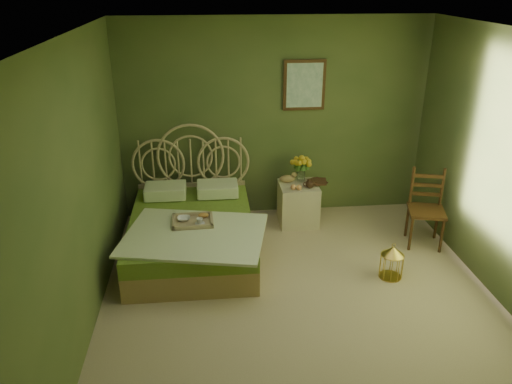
{
  "coord_description": "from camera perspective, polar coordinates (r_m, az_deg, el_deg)",
  "views": [
    {
      "loc": [
        -0.87,
        -4.03,
        3.04
      ],
      "look_at": [
        -0.36,
        1.0,
        0.83
      ],
      "focal_mm": 35.0,
      "sensor_mm": 36.0,
      "label": 1
    }
  ],
  "objects": [
    {
      "name": "book_upper",
      "position": [
        6.51,
        6.45,
        1.21
      ],
      "size": [
        0.22,
        0.27,
        0.02
      ],
      "primitive_type": "imported",
      "rotation": [
        0.0,
        0.0,
        -0.18
      ],
      "color": "#472819",
      "rests_on": "nightstand"
    },
    {
      "name": "wall_back",
      "position": [
        6.57,
        2.07,
        8.24
      ],
      "size": [
        4.0,
        0.0,
        4.0
      ],
      "primitive_type": "plane",
      "rotation": [
        1.57,
        0.0,
        0.0
      ],
      "color": "#616C38",
      "rests_on": "floor"
    },
    {
      "name": "nightstand",
      "position": [
        6.56,
        4.88,
        -0.67
      ],
      "size": [
        0.49,
        0.5,
        0.97
      ],
      "color": "beige",
      "rests_on": "floor"
    },
    {
      "name": "ceiling",
      "position": [
        4.14,
        6.69,
        17.37
      ],
      "size": [
        4.5,
        4.5,
        0.0
      ],
      "primitive_type": "plane",
      "rotation": [
        3.14,
        0.0,
        0.0
      ],
      "color": "silver",
      "rests_on": "wall_back"
    },
    {
      "name": "wall_left",
      "position": [
        4.53,
        -19.73,
        -0.44
      ],
      "size": [
        0.0,
        4.5,
        4.5
      ],
      "primitive_type": "plane",
      "rotation": [
        1.57,
        0.0,
        1.57
      ],
      "color": "#616C38",
      "rests_on": "floor"
    },
    {
      "name": "coffee_cup",
      "position": [
        5.55,
        -6.44,
        -3.32
      ],
      "size": [
        0.08,
        0.08,
        0.07
      ],
      "primitive_type": "imported",
      "rotation": [
        0.0,
        0.0,
        0.14
      ],
      "color": "white",
      "rests_on": "bed"
    },
    {
      "name": "bed",
      "position": [
        5.91,
        -7.33,
        -4.33
      ],
      "size": [
        1.67,
        2.11,
        1.3
      ],
      "color": "#A88754",
      "rests_on": "floor"
    },
    {
      "name": "wall_art",
      "position": [
        6.5,
        5.55,
        12.06
      ],
      "size": [
        0.54,
        0.04,
        0.64
      ],
      "color": "#3A1F10",
      "rests_on": "wall_back"
    },
    {
      "name": "chair",
      "position": [
        6.34,
        18.72,
        -1.18
      ],
      "size": [
        0.5,
        0.5,
        0.93
      ],
      "rotation": [
        0.0,
        0.0,
        -0.25
      ],
      "color": "#3A1F10",
      "rests_on": "floor"
    },
    {
      "name": "book_lower",
      "position": [
        6.52,
        6.44,
        1.05
      ],
      "size": [
        0.26,
        0.29,
        0.02
      ],
      "primitive_type": "imported",
      "rotation": [
        0.0,
        0.0,
        0.44
      ],
      "color": "#381E0F",
      "rests_on": "nightstand"
    },
    {
      "name": "birdcage",
      "position": [
        5.64,
        15.24,
        -7.76
      ],
      "size": [
        0.25,
        0.25,
        0.37
      ],
      "rotation": [
        0.0,
        0.0,
        -0.4
      ],
      "color": "gold",
      "rests_on": "floor"
    },
    {
      "name": "cereal_bowl",
      "position": [
        5.66,
        -8.26,
        -3.04
      ],
      "size": [
        0.15,
        0.15,
        0.04
      ],
      "primitive_type": "imported",
      "rotation": [
        0.0,
        0.0,
        -0.03
      ],
      "color": "white",
      "rests_on": "bed"
    },
    {
      "name": "floor",
      "position": [
        5.12,
        5.3,
        -12.93
      ],
      "size": [
        4.5,
        4.5,
        0.0
      ],
      "primitive_type": "plane",
      "color": "tan",
      "rests_on": "ground"
    }
  ]
}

